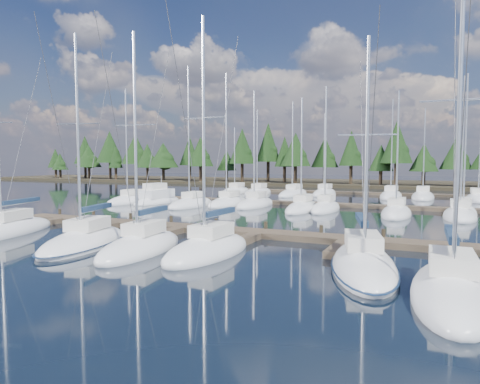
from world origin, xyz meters
The scene contains 13 objects.
ground centered at (0.00, 30.00, 0.00)m, with size 260.00×260.00×0.00m, color black.
far_shore centered at (0.00, 90.00, 0.30)m, with size 220.00×30.00×0.60m, color black.
main_dock centered at (0.00, 17.36, 0.20)m, with size 44.00×6.13×0.90m.
back_docks centered at (0.00, 49.58, 0.20)m, with size 50.00×21.80×0.40m.
front_sailboat_0 centered at (-16.57, 11.15, 0.29)m, with size 5.16×10.15×14.21m.
front_sailboat_1 centered at (-8.40, 10.26, 0.28)m, with size 5.17×9.26×13.39m.
front_sailboat_2 centered at (-4.29, 10.41, 0.29)m, with size 3.69×8.21×13.03m.
front_sailboat_3 centered at (-0.42, 11.31, 0.29)m, with size 3.17×7.78×13.59m.
front_sailboat_4 centered at (7.90, 11.39, 0.27)m, with size 5.08×9.71×11.56m.
front_sailboat_5 centered at (11.58, 8.40, 0.28)m, with size 3.14×8.64×13.31m.
back_sailboat_rows centered at (0.12, 45.05, 0.27)m, with size 49.72×32.33×16.65m.
motor_yacht_left centered at (-20.65, 34.82, 0.46)m, with size 3.28×8.39×4.11m.
tree_line centered at (-5.41, 80.25, 7.18)m, with size 186.82×11.51×13.51m.
Camera 1 is at (10.89, -9.18, 5.14)m, focal length 32.00 mm.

